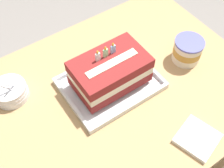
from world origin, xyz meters
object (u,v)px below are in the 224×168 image
(foil_tray, at_px, (110,84))
(napkin_pile, at_px, (197,138))
(birthday_cake, at_px, (110,71))
(ice_cream_tub, at_px, (187,50))
(bowl_stack, at_px, (10,92))

(foil_tray, distance_m, napkin_pile, 0.35)
(birthday_cake, height_order, napkin_pile, birthday_cake)
(ice_cream_tub, bearing_deg, birthday_cake, 169.04)
(foil_tray, xyz_separation_m, napkin_pile, (0.11, -0.34, 0.00))
(birthday_cake, height_order, ice_cream_tub, birthday_cake)
(foil_tray, bearing_deg, birthday_cake, 90.00)
(bowl_stack, xyz_separation_m, ice_cream_tub, (0.63, -0.22, 0.02))
(napkin_pile, bearing_deg, foil_tray, 107.64)
(foil_tray, height_order, ice_cream_tub, ice_cream_tub)
(foil_tray, height_order, birthday_cake, birthday_cake)
(bowl_stack, distance_m, ice_cream_tub, 0.66)
(birthday_cake, height_order, bowl_stack, birthday_cake)
(foil_tray, relative_size, bowl_stack, 2.72)
(birthday_cake, xyz_separation_m, napkin_pile, (0.11, -0.34, -0.07))
(birthday_cake, relative_size, ice_cream_tub, 2.32)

